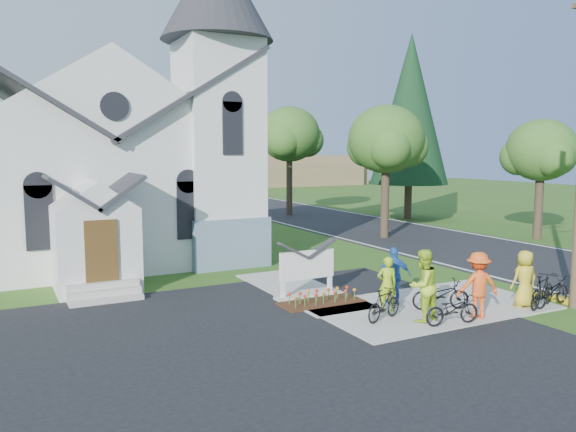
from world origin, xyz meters
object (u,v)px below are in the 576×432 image
cyclist_3 (478,285)px  bike_3 (542,291)px  bike_1 (384,304)px  cyclist_2 (394,276)px  cyclist_1 (423,285)px  cyclist_4 (525,279)px  cyclist_0 (387,284)px  church_sign (307,265)px  bike_0 (452,309)px  bike_4 (552,291)px  bike_2 (441,294)px

cyclist_3 → bike_3: 2.47m
bike_1 → cyclist_2: (1.26, 1.20, 0.43)m
cyclist_1 → cyclist_4: bearing=165.5°
cyclist_2 → bike_3: bearing=171.6°
cyclist_4 → cyclist_1: bearing=6.5°
cyclist_0 → cyclist_4: cyclist_4 is taller
church_sign → cyclist_3: (3.03, -4.24, -0.06)m
bike_1 → bike_3: bike_3 is taller
church_sign → cyclist_0: size_ratio=1.37×
bike_0 → cyclist_4: size_ratio=0.94×
cyclist_0 → bike_0: 2.00m
cyclist_4 → bike_0: bearing=17.0°
bike_0 → bike_4: bike_4 is taller
church_sign → bike_1: size_ratio=1.49×
cyclist_0 → bike_2: 1.65m
bike_2 → cyclist_1: bearing=138.6°
cyclist_1 → bike_3: bearing=161.2°
cyclist_4 → church_sign: bearing=-27.6°
bike_2 → bike_3: size_ratio=1.01×
cyclist_1 → cyclist_2: bearing=-112.4°
cyclist_0 → bike_0: bearing=132.6°
bike_2 → cyclist_4: 2.60m
cyclist_1 → bike_2: size_ratio=1.16×
cyclist_0 → bike_1: 0.95m
church_sign → bike_1: church_sign is taller
cyclist_0 → bike_3: bearing=176.7°
bike_0 → bike_2: bearing=-22.4°
cyclist_3 → church_sign: bearing=-35.4°
cyclist_2 → cyclist_3: cyclist_3 is taller
cyclist_1 → cyclist_3: cyclist_1 is taller
cyclist_1 → bike_1: bearing=-40.8°
cyclist_0 → cyclist_2: (0.67, 0.54, 0.07)m
bike_2 → cyclist_4: (2.40, -0.91, 0.40)m
bike_1 → cyclist_1: bearing=-139.6°
church_sign → bike_0: church_sign is taller
church_sign → bike_0: 4.84m
bike_0 → cyclist_2: cyclist_2 is taller
bike_3 → bike_4: size_ratio=0.98×
cyclist_1 → bike_3: (3.99, -0.62, -0.48)m
bike_0 → bike_1: bike_1 is taller
cyclist_1 → bike_4: bearing=162.0°
bike_1 → cyclist_3: (2.45, -0.98, 0.48)m
church_sign → cyclist_1: 4.05m
bike_0 → cyclist_2: bearing=10.8°
cyclist_2 → bike_2: cyclist_2 is taller
bike_0 → bike_2: (0.74, 1.25, 0.03)m
cyclist_2 → cyclist_3: (1.19, -2.18, 0.05)m
bike_3 → bike_4: bearing=-108.6°
cyclist_2 → cyclist_4: cyclist_2 is taller
bike_0 → bike_4: (3.93, 0.00, 0.03)m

